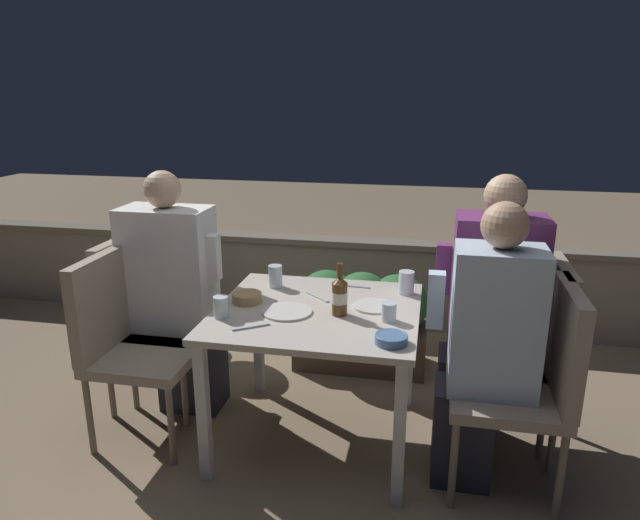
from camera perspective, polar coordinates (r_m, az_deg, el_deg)
The scene contains 24 objects.
ground_plane at distance 3.03m, azimuth -0.27°, elevation -17.33°, with size 16.00×16.00×0.00m, color #847056.
parapet_wall at distance 4.24m, azimuth 3.88°, elevation -2.14°, with size 9.00×0.18×0.65m.
dining_table at distance 2.74m, azimuth -0.28°, elevation -6.58°, with size 0.96×0.91×0.70m.
planter_hedge at distance 3.59m, azimuth 4.15°, elevation -5.49°, with size 0.82×0.47×0.61m.
chair_left_near at distance 2.97m, azimuth -18.99°, elevation -6.86°, with size 0.48×0.48×0.94m.
chair_left_far at distance 3.26m, azimuth -17.44°, elevation -4.61°, with size 0.48×0.48×0.94m.
person_white_polo at distance 3.13m, azimuth -14.20°, elevation -3.28°, with size 0.52×0.26×1.31m.
chair_right_near at distance 2.61m, azimuth 20.74°, elevation -10.46°, with size 0.48×0.48×0.94m.
person_blue_shirt at distance 2.54m, azimuth 16.20°, elevation -8.46°, with size 0.47×0.26×1.28m.
chair_right_far at distance 2.90m, azimuth 20.38°, elevation -7.58°, with size 0.48×0.48×0.94m.
person_purple_stripe at distance 2.83m, azimuth 16.42°, elevation -5.21°, with size 0.49×0.26×1.34m.
beer_bottle at distance 2.60m, azimuth 1.98°, elevation -3.55°, with size 0.07×0.07×0.25m.
plate_0 at distance 2.73m, azimuth 5.40°, elevation -4.59°, with size 0.20×0.20×0.01m.
plate_1 at distance 2.66m, azimuth -3.32°, elevation -5.16°, with size 0.23×0.23×0.01m.
bowl_0 at distance 2.36m, azimuth 7.14°, elevation -7.79°, with size 0.14×0.14×0.04m.
bowl_1 at distance 2.80m, azimuth -7.32°, elevation -3.68°, with size 0.14×0.14×0.05m.
glass_cup_0 at distance 2.98m, azimuth -4.48°, elevation -1.63°, with size 0.07×0.07×0.12m.
glass_cup_1 at distance 2.57m, azimuth 6.91°, elevation -5.17°, with size 0.07×0.07×0.08m.
glass_cup_2 at distance 2.91m, azimuth 8.62°, elevation -2.25°, with size 0.08×0.08×0.12m.
glass_cup_3 at distance 2.62m, azimuth -9.86°, elevation -4.65°, with size 0.07×0.07×0.10m.
fork_0 at distance 2.51m, azimuth -6.94°, elevation -6.63°, with size 0.15×0.11×0.01m.
fork_1 at distance 3.00m, azimuth 3.38°, elevation -2.60°, with size 0.17×0.03×0.01m.
fork_2 at distance 2.84m, azimuth -0.25°, elevation -3.70°, with size 0.14×0.13×0.01m.
potted_plant at distance 3.88m, azimuth -13.42°, elevation -2.35°, with size 0.40×0.40×0.75m.
Camera 1 is at (0.51, -2.46, 1.70)m, focal length 32.00 mm.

